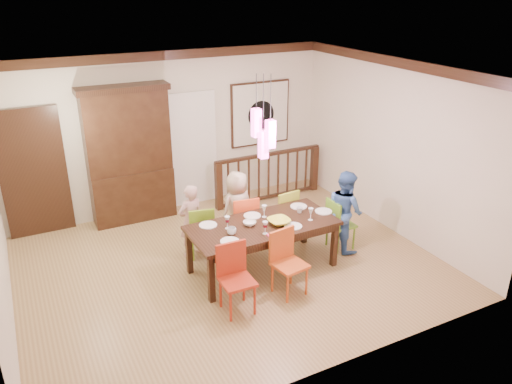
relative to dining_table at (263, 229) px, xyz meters
name	(u,v)px	position (x,y,z in m)	size (l,w,h in m)	color
floor	(230,265)	(-0.40, 0.31, -0.67)	(6.00, 6.00, 0.00)	olive
ceiling	(225,72)	(-0.40, 0.31, 2.23)	(6.00, 6.00, 0.00)	white
wall_back	(172,132)	(-0.40, 2.81, 0.78)	(6.00, 6.00, 0.00)	beige
wall_right	(393,147)	(2.60, 0.31, 0.78)	(5.00, 5.00, 0.00)	beige
crown_molding	(225,79)	(-0.40, 0.31, 2.15)	(6.00, 5.00, 0.16)	black
panel_door	(34,175)	(-2.80, 2.76, 0.38)	(1.04, 0.07, 2.24)	black
white_doorway	(192,151)	(-0.05, 2.77, 0.38)	(0.97, 0.05, 2.22)	silver
painting	(260,114)	(1.40, 2.77, 0.93)	(1.25, 0.06, 1.25)	black
pendant_cluster	(263,133)	(0.00, 0.00, 1.44)	(0.27, 0.21, 1.14)	#E845AD
dining_table	(263,229)	(0.00, 0.00, 0.00)	(2.17, 1.01, 0.75)	black
chair_far_left	(201,227)	(-0.66, 0.81, -0.18)	(0.46, 0.46, 0.85)	#78AA23
chair_far_mid	(243,218)	(0.03, 0.74, -0.15)	(0.47, 0.47, 0.91)	#F85222
chair_far_right	(282,210)	(0.74, 0.73, -0.16)	(0.44, 0.44, 0.89)	#BCCA34
chair_near_left	(237,276)	(-0.77, -0.77, -0.14)	(0.42, 0.42, 0.92)	#A12A14
chair_near_mid	(290,260)	(0.03, -0.73, -0.15)	(0.47, 0.47, 0.91)	#BD4C1C
chair_end_right	(341,220)	(1.43, 0.02, -0.19)	(0.38, 0.38, 0.84)	#639E26
china_hutch	(129,155)	(-1.26, 2.60, 0.54)	(1.53, 0.46, 2.41)	black
balustrade	(269,175)	(1.32, 2.26, -0.17)	(2.24, 0.12, 0.96)	black
person_far_left	(191,221)	(-0.79, 0.88, -0.08)	(0.43, 0.28, 1.18)	#CE9F9D
person_far_mid	(237,209)	(0.00, 0.88, -0.04)	(0.61, 0.40, 1.25)	#C0A991
person_end_right	(345,211)	(1.46, -0.01, -0.01)	(0.64, 0.50, 1.32)	#3C65A9
serving_bowl	(279,221)	(0.21, -0.10, 0.12)	(0.31, 0.31, 0.08)	#E5E741
small_bowl	(250,223)	(-0.19, 0.05, 0.11)	(0.19, 0.19, 0.06)	white
cup_left	(232,231)	(-0.53, -0.09, 0.13)	(0.13, 0.13, 0.10)	silver
cup_right	(299,210)	(0.67, 0.08, 0.13)	(0.10, 0.10, 0.09)	silver
plate_far_left	(208,225)	(-0.73, 0.31, 0.09)	(0.26, 0.26, 0.01)	white
plate_far_mid	(252,216)	(-0.02, 0.30, 0.09)	(0.26, 0.26, 0.01)	white
plate_far_right	(299,206)	(0.77, 0.27, 0.09)	(0.26, 0.26, 0.01)	white
plate_near_left	(230,241)	(-0.65, -0.27, 0.09)	(0.26, 0.26, 0.01)	white
plate_near_mid	(293,226)	(0.34, -0.28, 0.09)	(0.26, 0.26, 0.01)	white
plate_end_right	(323,211)	(1.02, -0.06, 0.09)	(0.26, 0.26, 0.01)	white
wine_glass_a	(227,223)	(-0.52, 0.10, 0.18)	(0.08, 0.08, 0.19)	#590C19
wine_glass_b	(264,211)	(0.13, 0.19, 0.18)	(0.08, 0.08, 0.19)	silver
wine_glass_c	(265,228)	(-0.11, -0.29, 0.18)	(0.08, 0.08, 0.19)	#590C19
wine_glass_d	(311,214)	(0.68, -0.21, 0.18)	(0.08, 0.08, 0.19)	silver
napkin	(274,235)	(-0.03, -0.39, 0.09)	(0.18, 0.14, 0.01)	#D83359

